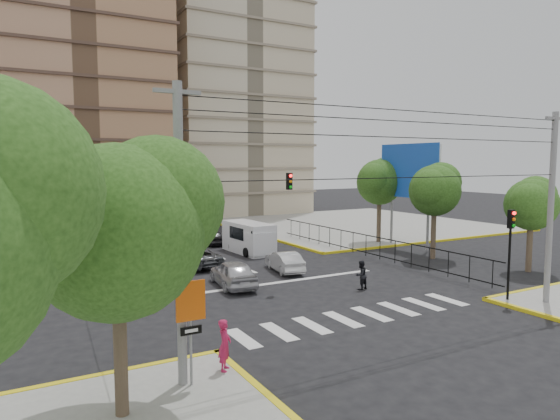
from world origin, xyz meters
TOP-DOWN VIEW (x-y plane):
  - ground at (0.00, 0.00)m, footprint 160.00×160.00m
  - sidewalk_ne at (20.00, 20.00)m, footprint 26.00×26.00m
  - crosswalk_stripes at (0.00, -6.00)m, footprint 12.00×2.40m
  - stop_line at (0.00, 1.20)m, footprint 13.00×0.40m
  - tower_tan at (-6.00, 36.00)m, footprint 18.00×16.00m
  - tower_beige at (14.00, 40.00)m, footprint 17.00×16.00m
  - park_fence at (9.00, 4.50)m, footprint 0.10×22.50m
  - billboard at (14.45, 6.00)m, footprint 0.36×6.20m
  - tree_sw_near at (-10.90, -9.99)m, footprint 5.63×4.60m
  - tree_park_a at (13.08, 2.01)m, footprint 4.41×3.60m
  - tree_park_b at (15.07, -3.99)m, footprint 3.92×3.20m
  - tree_park_c at (14.09, 9.01)m, footprint 4.65×3.80m
  - tree_tudor at (-11.90, 16.01)m, footprint 5.39×4.40m
  - traffic_light_se at (7.80, -7.80)m, footprint 0.28×0.22m
  - traffic_light_nw at (-7.80, 7.80)m, footprint 0.28×0.22m
  - traffic_light_hanging at (0.00, -2.04)m, footprint 18.00×9.12m
  - utility_pole_sw at (-9.00, -9.00)m, footprint 1.40×0.28m
  - utility_pole_se at (9.00, -9.00)m, footprint 1.40×0.28m
  - district_sign at (-8.80, -9.24)m, footprint 0.90×0.12m
  - van_right_lane at (2.62, 10.26)m, footprint 2.26×5.17m
  - van_left_lane at (-1.27, 18.76)m, footprint 2.12×5.06m
  - car_silver_front_left at (-2.62, 1.61)m, footprint 2.28×4.56m
  - car_white_front_right at (1.73, 3.54)m, footprint 1.96×4.04m
  - car_grey_mid_left at (-2.69, 7.63)m, footprint 2.61×4.87m
  - car_silver_rear_left at (-1.71, 13.85)m, footprint 1.87×4.47m
  - car_darkgrey_mid_right at (1.54, 15.37)m, footprint 1.65×3.76m
  - car_white_rear_right at (1.55, 19.76)m, footprint 2.04×4.25m
  - pedestrian_sw_corner at (-7.50, -8.71)m, footprint 0.68×0.73m
  - pedestrian_crosswalk at (3.12, -2.32)m, footprint 0.87×0.74m

SIDE VIEW (x-z plane):
  - ground at x=0.00m, z-range 0.00..0.00m
  - park_fence at x=9.00m, z-range -0.83..0.83m
  - crosswalk_stripes at x=0.00m, z-range 0.00..0.01m
  - stop_line at x=0.00m, z-range 0.00..0.01m
  - sidewalk_ne at x=20.00m, z-range 0.00..0.15m
  - car_darkgrey_mid_right at x=1.54m, z-range 0.00..1.26m
  - car_white_front_right at x=1.73m, z-range 0.00..1.28m
  - car_silver_rear_left at x=-1.71m, z-range 0.00..1.29m
  - car_grey_mid_left at x=-2.69m, z-range 0.00..1.30m
  - car_white_rear_right at x=1.55m, z-range 0.00..1.34m
  - car_silver_front_left at x=-2.62m, z-range 0.00..1.49m
  - pedestrian_crosswalk at x=3.12m, z-range 0.00..1.57m
  - pedestrian_sw_corner at x=-7.50m, z-range 0.15..1.82m
  - van_left_lane at x=-1.27m, z-range -0.03..2.23m
  - van_right_lane at x=2.62m, z-range -0.03..2.26m
  - district_sign at x=-8.80m, z-range 0.85..4.05m
  - traffic_light_se at x=7.80m, z-range 0.91..5.31m
  - traffic_light_nw at x=-7.80m, z-range 0.91..5.31m
  - tree_park_b at x=15.07m, z-range 1.37..7.35m
  - utility_pole_sw at x=-9.00m, z-range 0.27..9.27m
  - utility_pole_se at x=9.00m, z-range 0.27..9.27m
  - tree_park_a at x=13.08m, z-range 1.60..8.42m
  - tree_tudor at x=-11.90m, z-range 1.50..8.93m
  - tree_sw_near at x=-10.90m, z-range 1.48..9.06m
  - tree_park_c at x=14.09m, z-range 1.71..8.96m
  - traffic_light_hanging at x=0.00m, z-range 5.44..6.36m
  - billboard at x=14.45m, z-range 1.95..10.05m
  - tower_tan at x=-6.00m, z-range 0.00..48.00m
  - tower_beige at x=14.00m, z-range 0.00..48.00m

